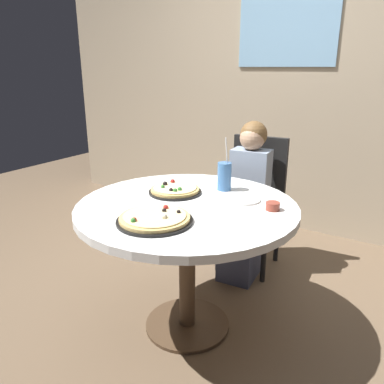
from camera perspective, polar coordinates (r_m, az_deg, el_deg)
name	(u,v)px	position (r m, az deg, el deg)	size (l,w,h in m)	color
ground_plane	(187,325)	(2.32, -0.70, -19.49)	(8.00, 8.00, 0.00)	brown
wall_with_window	(302,63)	(3.46, 16.31, 18.17)	(5.20, 0.14, 2.90)	tan
dining_table	(187,223)	(1.99, -0.77, -4.65)	(1.14, 1.14, 0.75)	white
chair_wooden	(254,195)	(2.80, 9.41, -0.49)	(0.43, 0.43, 0.95)	black
diner_child	(245,209)	(2.65, 8.09, -2.56)	(0.28, 0.42, 1.08)	#3F4766
pizza_veggie	(155,219)	(1.73, -5.67, -4.03)	(0.35, 0.35, 0.05)	black
pizza_cheese	(175,190)	(2.11, -2.60, 0.30)	(0.30, 0.30, 0.05)	black
soda_cup	(224,176)	(2.16, 4.92, 2.40)	(0.08, 0.08, 0.31)	#3F72B2
sauce_bowl	(273,206)	(1.90, 12.12, -2.11)	(0.07, 0.07, 0.04)	brown
plate_small	(243,199)	(2.02, 7.77, -1.10)	(0.18, 0.18, 0.01)	white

